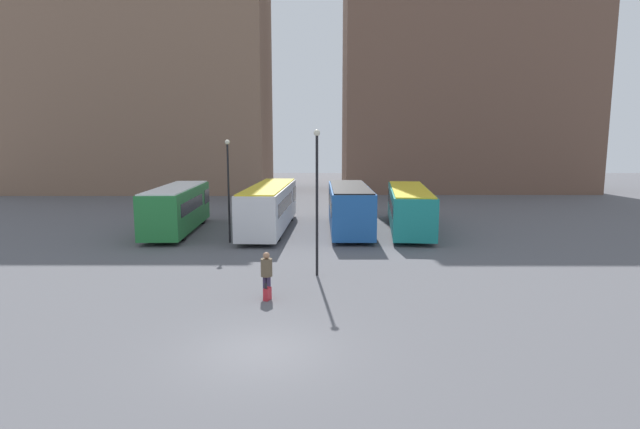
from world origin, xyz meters
TOP-DOWN VIEW (x-y plane):
  - ground_plane at (0.00, 0.00)m, footprint 160.00×160.00m
  - building_block_left at (-20.20, 47.57)m, footprint 31.09×13.46m
  - building_block_right at (19.11, 47.57)m, footprint 28.91×11.42m
  - bus_0 at (-7.80, 19.21)m, footprint 2.83×10.08m
  - bus_1 at (-1.71, 20.01)m, footprint 2.99×12.44m
  - bus_2 at (3.69, 19.40)m, footprint 2.61×10.13m
  - bus_3 at (7.81, 19.99)m, footprint 3.81×11.94m
  - traveler at (-0.37, 5.20)m, footprint 0.59×0.59m
  - suitcase at (-0.30, 4.69)m, footprint 0.31×0.41m
  - lamp_post_0 at (-3.69, 15.56)m, footprint 0.28×0.28m
  - lamp_post_1 at (1.58, 8.23)m, footprint 0.28×0.28m

SIDE VIEW (x-z plane):
  - ground_plane at x=0.00m, z-range 0.00..0.00m
  - suitcase at x=-0.30m, z-range -0.10..0.60m
  - traveler at x=-0.37m, z-range 0.17..1.93m
  - bus_3 at x=7.81m, z-range 0.13..3.00m
  - bus_0 at x=-7.80m, z-range 0.13..3.17m
  - bus_2 at x=3.69m, z-range 0.13..3.20m
  - bus_1 at x=-1.71m, z-range 0.14..3.20m
  - lamp_post_0 at x=-3.69m, z-range 0.51..6.62m
  - lamp_post_1 at x=1.58m, z-range 0.52..7.05m
  - building_block_left at x=-20.20m, z-range 0.00..30.38m
  - building_block_right at x=19.11m, z-range 0.00..31.51m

